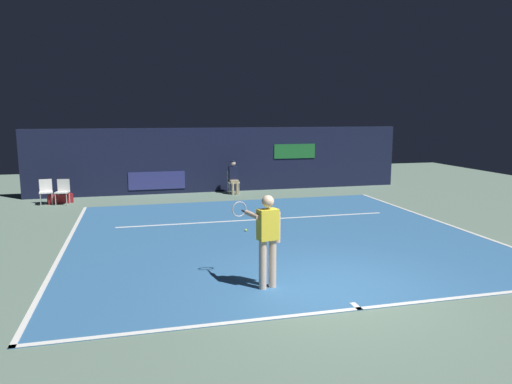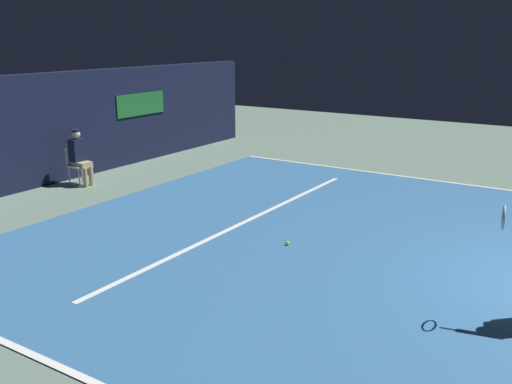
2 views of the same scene
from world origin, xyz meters
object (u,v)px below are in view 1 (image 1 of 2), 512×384
Objects in this scene: tennis_player at (267,236)px; courtside_chair_near at (63,190)px; line_judge_on_chair at (233,177)px; courtside_chair_far at (46,190)px; equipment_bag at (60,199)px; tennis_ball at (246,230)px.

tennis_player is 1.97× the size of courtside_chair_near.
line_judge_on_chair is 1.50× the size of courtside_chair_near.
equipment_bag is (0.43, 0.13, -0.34)m from courtside_chair_far.
courtside_chair_near reaches higher than equipment_bag.
tennis_ball is (-0.93, -6.16, -0.64)m from line_judge_on_chair.
courtside_chair_far is at bearing 118.83° from tennis_player.
line_judge_on_chair reaches higher than courtside_chair_far.
tennis_ball is 0.08× the size of equipment_bag.
tennis_player reaches higher than courtside_chair_near.
tennis_player is 11.12m from courtside_chair_far.
line_judge_on_chair is 19.41× the size of tennis_ball.
courtside_chair_near is at bearing -173.43° from line_judge_on_chair.
courtside_chair_near reaches higher than tennis_ball.
equipment_bag is at bearing 117.50° from courtside_chair_near.
courtside_chair_far reaches higher than tennis_ball.
courtside_chair_far is at bearing -175.10° from line_judge_on_chair.
courtside_chair_far reaches higher than equipment_bag.
courtside_chair_near is (-4.78, 9.60, -0.49)m from tennis_player.
line_judge_on_chair reaches higher than equipment_bag.
line_judge_on_chair is 1.50× the size of courtside_chair_far.
tennis_player is at bearing -63.51° from courtside_chair_near.
equipment_bag is (-6.42, -0.46, -0.53)m from line_judge_on_chair.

